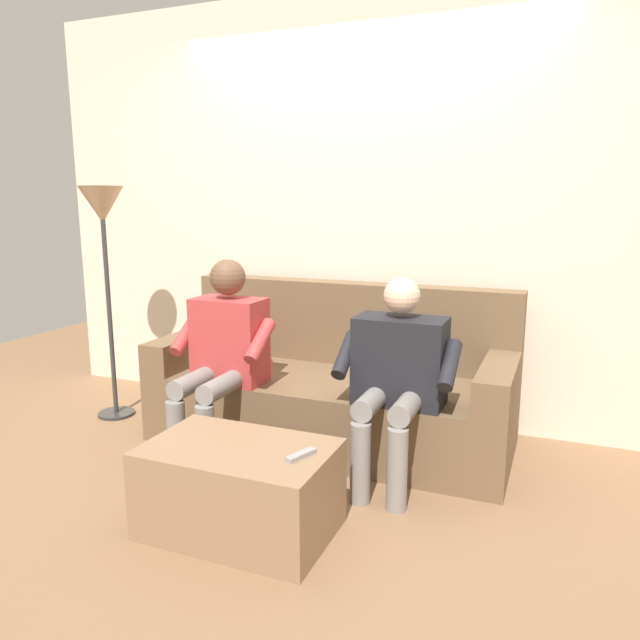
% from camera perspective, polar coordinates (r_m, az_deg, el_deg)
% --- Properties ---
extents(ground_plane, '(8.00, 8.00, 0.00)m').
position_cam_1_polar(ground_plane, '(3.17, -3.69, -15.68)').
color(ground_plane, '#846042').
extents(back_wall, '(4.68, 0.06, 2.72)m').
position_cam_1_polar(back_wall, '(3.97, 4.03, 10.24)').
color(back_wall, beige).
rests_on(back_wall, ground).
extents(couch, '(2.11, 0.86, 0.92)m').
position_cam_1_polar(couch, '(3.68, 1.35, -6.58)').
color(couch, brown).
rests_on(couch, ground).
extents(coffee_table, '(0.81, 0.52, 0.39)m').
position_cam_1_polar(coffee_table, '(2.76, -7.60, -15.52)').
color(coffee_table, '#8C6B4C').
rests_on(coffee_table, ground).
extents(person_left_seated, '(0.61, 0.53, 1.06)m').
position_cam_1_polar(person_left_seated, '(3.07, 7.29, -4.72)').
color(person_left_seated, black).
rests_on(person_left_seated, ground).
extents(person_right_seated, '(0.55, 0.59, 1.11)m').
position_cam_1_polar(person_right_seated, '(3.42, -9.16, -2.70)').
color(person_right_seated, '#B23838').
rests_on(person_right_seated, ground).
extents(remote_gray, '(0.09, 0.15, 0.02)m').
position_cam_1_polar(remote_gray, '(2.54, -1.81, -12.64)').
color(remote_gray, gray).
rests_on(remote_gray, coffee_table).
extents(floor_lamp, '(0.28, 0.28, 1.52)m').
position_cam_1_polar(floor_lamp, '(4.12, -19.82, 8.50)').
color(floor_lamp, '#2D2D2D').
rests_on(floor_lamp, ground).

